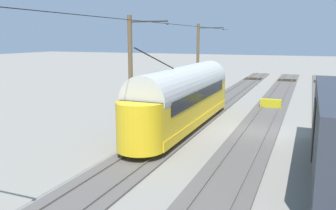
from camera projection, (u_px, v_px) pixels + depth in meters
The scene contains 9 objects.
ground_plane at pixel (256, 133), 23.26m from camera, with size 220.00×220.00×0.00m, color gray.
track_streetcar_siding at pixel (336, 138), 21.73m from camera, with size 2.80×80.00×0.18m.
track_adjacent_siding at pixel (257, 131), 23.53m from camera, with size 2.80×80.00×0.18m.
track_third_siding at pixel (188, 124), 25.33m from camera, with size 2.80×80.00×0.18m.
vintage_streetcar at pixel (184, 96), 24.09m from camera, with size 2.65×15.97×5.57m.
catenary_pole_foreground at pixel (198, 61), 34.74m from camera, with size 2.72×0.28×7.56m.
catenary_pole_mid_near at pixel (132, 74), 21.91m from camera, with size 2.72×0.28×7.56m.
overhead_wire_run at pixel (110, 18), 14.68m from camera, with size 2.52×46.28×0.18m.
track_end_bumper at pixel (271, 104), 31.35m from camera, with size 1.80×0.60×0.80m, color #B2A519.
Camera 1 is at (-3.06, 23.04, 6.18)m, focal length 37.46 mm.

